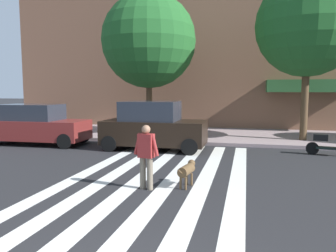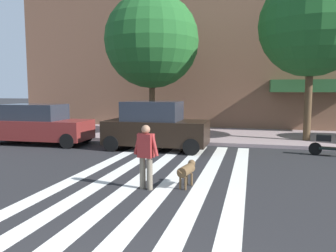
{
  "view_description": "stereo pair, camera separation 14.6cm",
  "coord_description": "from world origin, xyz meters",
  "px_view_note": "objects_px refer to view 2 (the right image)",
  "views": [
    {
      "loc": [
        1.69,
        -2.84,
        2.49
      ],
      "look_at": [
        -0.29,
        5.4,
        1.57
      ],
      "focal_mm": 34.98,
      "sensor_mm": 36.0,
      "label": 1
    },
    {
      "loc": [
        1.83,
        -2.8,
        2.49
      ],
      "look_at": [
        -0.29,
        5.4,
        1.57
      ],
      "focal_mm": 34.98,
      "sensor_mm": 36.0,
      "label": 2
    }
  ],
  "objects_px": {
    "pedestrian_dog_walker": "(146,153)",
    "street_tree_nearest": "(152,41)",
    "parked_car_near_curb": "(38,125)",
    "parked_car_behind_first": "(155,127)",
    "street_tree_middle": "(312,25)",
    "dog_on_leash": "(187,170)",
    "parked_scooter": "(332,144)"
  },
  "relations": [
    {
      "from": "parked_car_near_curb",
      "to": "parked_car_behind_first",
      "type": "height_order",
      "value": "parked_car_behind_first"
    },
    {
      "from": "parked_car_behind_first",
      "to": "parked_scooter",
      "type": "relative_size",
      "value": 2.64
    },
    {
      "from": "parked_scooter",
      "to": "dog_on_leash",
      "type": "distance_m",
      "value": 7.01
    },
    {
      "from": "pedestrian_dog_walker",
      "to": "dog_on_leash",
      "type": "height_order",
      "value": "pedestrian_dog_walker"
    },
    {
      "from": "parked_car_near_curb",
      "to": "street_tree_middle",
      "type": "relative_size",
      "value": 0.63
    },
    {
      "from": "parked_car_near_curb",
      "to": "pedestrian_dog_walker",
      "type": "height_order",
      "value": "parked_car_near_curb"
    },
    {
      "from": "parked_car_behind_first",
      "to": "pedestrian_dog_walker",
      "type": "bearing_deg",
      "value": -75.71
    },
    {
      "from": "street_tree_nearest",
      "to": "pedestrian_dog_walker",
      "type": "bearing_deg",
      "value": -73.67
    },
    {
      "from": "parked_car_near_curb",
      "to": "pedestrian_dog_walker",
      "type": "bearing_deg",
      "value": -37.5
    },
    {
      "from": "parked_car_behind_first",
      "to": "street_tree_middle",
      "type": "relative_size",
      "value": 0.56
    },
    {
      "from": "dog_on_leash",
      "to": "street_tree_nearest",
      "type": "bearing_deg",
      "value": 112.9
    },
    {
      "from": "street_tree_middle",
      "to": "pedestrian_dog_walker",
      "type": "height_order",
      "value": "street_tree_middle"
    },
    {
      "from": "pedestrian_dog_walker",
      "to": "street_tree_nearest",
      "type": "bearing_deg",
      "value": 106.33
    },
    {
      "from": "parked_scooter",
      "to": "dog_on_leash",
      "type": "relative_size",
      "value": 1.58
    },
    {
      "from": "street_tree_middle",
      "to": "parked_scooter",
      "type": "bearing_deg",
      "value": -80.98
    },
    {
      "from": "parked_scooter",
      "to": "pedestrian_dog_walker",
      "type": "bearing_deg",
      "value": -133.81
    },
    {
      "from": "parked_car_near_curb",
      "to": "parked_scooter",
      "type": "relative_size",
      "value": 3.0
    },
    {
      "from": "parked_car_behind_first",
      "to": "street_tree_nearest",
      "type": "height_order",
      "value": "street_tree_nearest"
    },
    {
      "from": "parked_scooter",
      "to": "parked_car_behind_first",
      "type": "bearing_deg",
      "value": -177.54
    },
    {
      "from": "street_tree_nearest",
      "to": "street_tree_middle",
      "type": "xyz_separation_m",
      "value": [
        7.68,
        -0.19,
        0.42
      ]
    },
    {
      "from": "parked_car_behind_first",
      "to": "parked_scooter",
      "type": "height_order",
      "value": "parked_car_behind_first"
    },
    {
      "from": "parked_car_behind_first",
      "to": "dog_on_leash",
      "type": "distance_m",
      "value": 5.57
    },
    {
      "from": "parked_car_near_curb",
      "to": "street_tree_nearest",
      "type": "relative_size",
      "value": 0.66
    },
    {
      "from": "parked_car_near_curb",
      "to": "parked_car_behind_first",
      "type": "distance_m",
      "value": 5.74
    },
    {
      "from": "parked_scooter",
      "to": "street_tree_nearest",
      "type": "distance_m",
      "value": 9.87
    },
    {
      "from": "pedestrian_dog_walker",
      "to": "dog_on_leash",
      "type": "xyz_separation_m",
      "value": [
        0.96,
        0.46,
        -0.48
      ]
    },
    {
      "from": "parked_scooter",
      "to": "street_tree_middle",
      "type": "bearing_deg",
      "value": 99.02
    },
    {
      "from": "street_tree_nearest",
      "to": "dog_on_leash",
      "type": "distance_m",
      "value": 10.28
    },
    {
      "from": "parked_car_near_curb",
      "to": "parked_car_behind_first",
      "type": "relative_size",
      "value": 1.14
    },
    {
      "from": "dog_on_leash",
      "to": "parked_car_near_curb",
      "type": "bearing_deg",
      "value": 148.23
    },
    {
      "from": "parked_car_near_curb",
      "to": "street_tree_nearest",
      "type": "distance_m",
      "value": 7.04
    },
    {
      "from": "street_tree_middle",
      "to": "parked_car_near_curb",
      "type": "bearing_deg",
      "value": -165.01
    }
  ]
}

